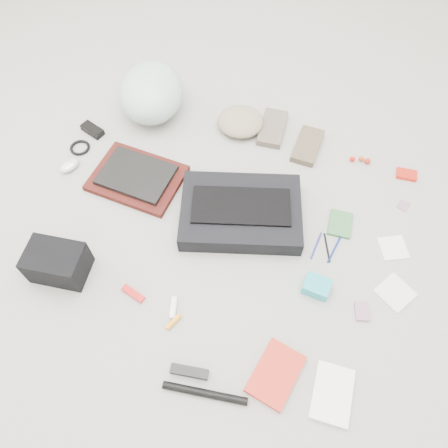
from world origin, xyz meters
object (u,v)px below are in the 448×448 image
(accordion_wallet, at_px, (317,286))
(laptop, at_px, (136,175))
(bike_helmet, at_px, (151,92))
(camera_bag, at_px, (57,263))
(book_red, at_px, (276,374))
(messenger_bag, at_px, (241,212))

(accordion_wallet, bearing_deg, laptop, 168.10)
(bike_helmet, xyz_separation_m, camera_bag, (0.04, -0.91, -0.04))
(bike_helmet, distance_m, book_red, 1.36)
(bike_helmet, bearing_deg, accordion_wallet, -54.40)
(camera_bag, bearing_deg, laptop, 72.87)
(messenger_bag, xyz_separation_m, laptop, (-0.49, 0.03, -0.00))
(laptop, height_order, camera_bag, camera_bag)
(bike_helmet, height_order, accordion_wallet, bike_helmet)
(laptop, distance_m, camera_bag, 0.50)
(messenger_bag, bearing_deg, accordion_wallet, -46.74)
(messenger_bag, distance_m, camera_bag, 0.73)
(camera_bag, bearing_deg, book_red, -14.22)
(messenger_bag, relative_size, camera_bag, 2.32)
(laptop, height_order, accordion_wallet, accordion_wallet)
(laptop, xyz_separation_m, accordion_wallet, (0.85, -0.23, -0.01))
(camera_bag, distance_m, book_red, 0.89)
(bike_helmet, xyz_separation_m, accordion_wallet, (0.97, -0.65, -0.09))
(laptop, bearing_deg, messenger_bag, -0.92)
(laptop, bearing_deg, camera_bag, -96.32)
(messenger_bag, relative_size, laptop, 1.61)
(laptop, height_order, bike_helmet, bike_helmet)
(bike_helmet, distance_m, accordion_wallet, 1.17)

